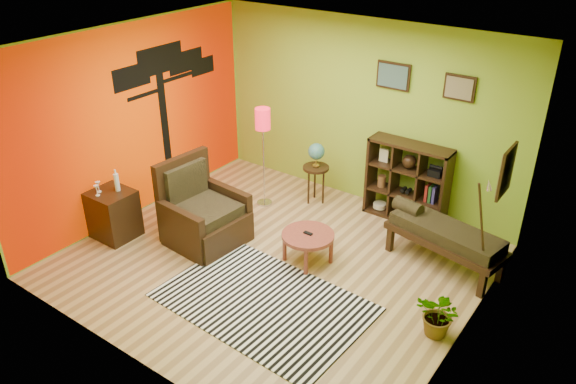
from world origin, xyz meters
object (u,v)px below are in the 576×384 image
Objects in this scene: side_cabinet at (113,214)px; cube_shelf at (408,182)px; armchair at (202,217)px; bench at (443,234)px; floor_lamp at (263,128)px; globe_table at (316,158)px; potted_plant at (439,320)px; coffee_table at (308,238)px.

side_cabinet is 4.20m from cube_shelf.
armchair reaches higher than bench.
armchair is 1.59m from floor_lamp.
globe_table is at bearing 69.82° from armchair.
globe_table is 2.31m from bench.
potted_plant is at bearing 0.88° from armchair.
side_cabinet reaches higher than coffee_table.
coffee_table is at bearing -32.66° from floor_lamp.
side_cabinet reaches higher than potted_plant.
side_cabinet is 1.86× the size of potted_plant.
armchair is 2.98m from cube_shelf.
coffee_table is 0.68× the size of side_cabinet.
armchair is 1.99m from globe_table.
armchair is 2.15× the size of potted_plant.
floor_lamp is 1.30× the size of cube_shelf.
globe_table is at bearing 147.24° from potted_plant.
floor_lamp is 3.74m from potted_plant.
floor_lamp is (1.14, 1.96, 0.92)m from side_cabinet.
cube_shelf is (1.37, 0.33, -0.14)m from globe_table.
floor_lamp is (-1.42, 0.91, 0.90)m from coffee_table.
floor_lamp reaches higher than side_cabinet.
side_cabinet is (-1.07, -0.65, -0.00)m from armchair.
bench is at bearing 111.57° from potted_plant.
globe_table is (-0.82, 1.43, 0.38)m from coffee_table.
bench is at bearing 0.83° from floor_lamp.
cube_shelf is 2.55m from potted_plant.
cube_shelf reaches higher than potted_plant.
floor_lamp is at bearing 147.34° from coffee_table.
side_cabinet is 4.46m from bench.
cube_shelf is 2.23× the size of potted_plant.
armchair is 0.72× the size of bench.
floor_lamp is 0.96× the size of bench.
globe_table reaches higher than coffee_table.
armchair is at bearing -110.18° from globe_table.
side_cabinet is at bearing -153.36° from bench.
floor_lamp is at bearing -139.32° from globe_table.
coffee_table is 1.69m from globe_table.
coffee_table is 1.54m from armchair.
floor_lamp is (0.07, 1.31, 0.91)m from armchair.
potted_plant is at bearing -20.44° from floor_lamp.
potted_plant is at bearing -9.95° from coffee_table.
cube_shelf is at bearing 72.58° from coffee_table.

